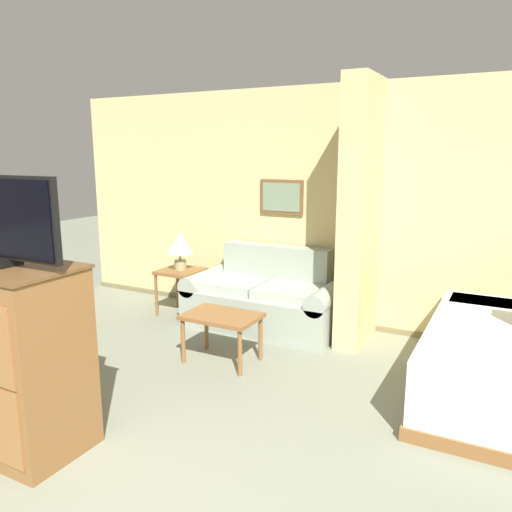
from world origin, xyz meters
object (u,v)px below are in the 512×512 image
Objects in this scene: coffee_table at (222,321)px; tv_dresser at (9,357)px; table_lamp at (180,245)px; couch at (265,299)px.

tv_dresser reaches higher than coffee_table.
tv_dresser is (0.66, -2.74, -0.23)m from table_lamp.
coffee_table is 1.51× the size of table_lamp.
table_lamp is at bearing -175.99° from couch.
couch is 1.06m from coffee_table.
couch is 1.41× the size of tv_dresser.
couch is 2.52× the size of coffee_table.
coffee_table is at bearing 73.75° from tv_dresser.
tv_dresser reaches higher than couch.
table_lamp is at bearing 103.51° from tv_dresser.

